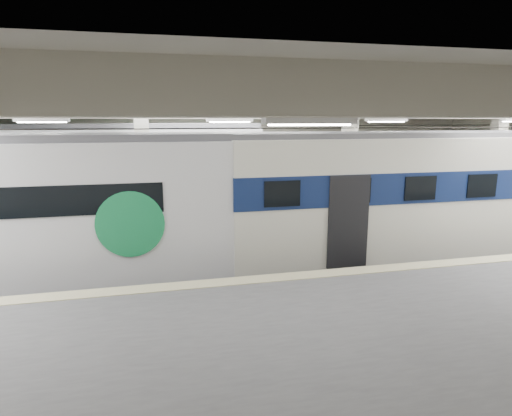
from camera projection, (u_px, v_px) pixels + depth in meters
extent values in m
cube|color=black|center=(242.00, 277.00, 13.92)|extent=(36.00, 24.00, 0.10)
cube|color=silver|center=(241.00, 100.00, 12.78)|extent=(36.00, 24.00, 0.20)
cube|color=beige|center=(205.00, 162.00, 22.89)|extent=(30.00, 0.10, 5.50)
cube|color=beige|center=(458.00, 373.00, 3.82)|extent=(30.00, 0.10, 5.50)
cube|color=#535356|center=(313.00, 373.00, 7.60)|extent=(30.00, 7.00, 1.10)
cube|color=beige|center=(267.00, 278.00, 10.59)|extent=(30.00, 0.50, 0.02)
cube|color=beige|center=(145.00, 182.00, 15.55)|extent=(0.50, 0.50, 5.50)
cube|color=beige|center=(348.00, 175.00, 17.32)|extent=(0.50, 0.50, 5.50)
cube|color=beige|center=(494.00, 171.00, 18.88)|extent=(0.50, 0.50, 5.50)
cube|color=beige|center=(241.00, 110.00, 12.84)|extent=(30.00, 18.00, 0.50)
cube|color=#59544C|center=(242.00, 273.00, 13.90)|extent=(30.00, 1.52, 0.16)
cube|color=#59544C|center=(218.00, 231.00, 19.14)|extent=(30.00, 1.52, 0.16)
cylinder|color=black|center=(241.00, 129.00, 12.95)|extent=(30.00, 0.03, 0.03)
cylinder|color=black|center=(216.00, 126.00, 18.20)|extent=(30.00, 0.03, 0.03)
cube|color=white|center=(256.00, 121.00, 11.00)|extent=(26.00, 8.40, 0.12)
ellipsoid|color=silver|center=(227.00, 202.00, 13.32)|extent=(2.29, 2.83, 3.80)
ellipsoid|color=#C21047|center=(231.00, 229.00, 13.52)|extent=(2.43, 2.89, 2.33)
cylinder|color=#198B4D|center=(130.00, 224.00, 11.32)|extent=(1.79, 0.06, 1.79)
cube|color=black|center=(6.00, 283.00, 12.30)|extent=(12.94, 2.02, 0.70)
cube|color=silver|center=(421.00, 193.00, 14.82)|extent=(13.71, 3.01, 3.90)
cube|color=#122150|center=(422.00, 180.00, 14.73)|extent=(13.75, 3.07, 0.95)
cube|color=red|center=(225.00, 219.00, 13.40)|extent=(0.08, 2.55, 2.15)
cube|color=black|center=(224.00, 167.00, 13.07)|extent=(0.08, 2.40, 1.40)
cube|color=#4C4C51|center=(426.00, 134.00, 14.41)|extent=(13.71, 2.34, 0.16)
cube|color=black|center=(416.00, 251.00, 15.25)|extent=(13.71, 2.10, 0.70)
cube|color=silver|center=(73.00, 180.00, 17.33)|extent=(15.28, 3.68, 4.12)
cube|color=#198B4D|center=(72.00, 167.00, 17.22)|extent=(15.32, 3.75, 0.87)
cube|color=#4C4C51|center=(68.00, 126.00, 16.89)|extent=(15.25, 3.14, 0.16)
cube|color=black|center=(78.00, 234.00, 17.79)|extent=(15.26, 3.36, 0.60)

